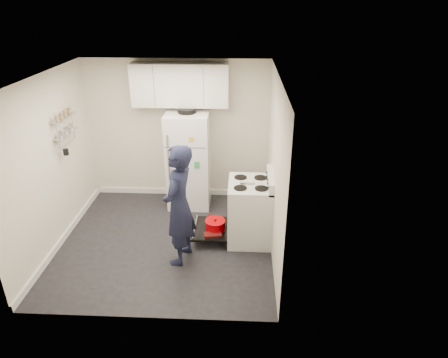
{
  "coord_description": "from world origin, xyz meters",
  "views": [
    {
      "loc": [
        1.13,
        -5.12,
        3.5
      ],
      "look_at": [
        0.89,
        0.06,
        1.05
      ],
      "focal_mm": 32.0,
      "sensor_mm": 36.0,
      "label": 1
    }
  ],
  "objects_px": {
    "open_oven_door": "(213,227)",
    "refrigerator": "(189,160)",
    "electric_range": "(249,212)",
    "person": "(179,206)"
  },
  "relations": [
    {
      "from": "electric_range",
      "to": "person",
      "type": "relative_size",
      "value": 0.63
    },
    {
      "from": "electric_range",
      "to": "open_oven_door",
      "type": "height_order",
      "value": "electric_range"
    },
    {
      "from": "refrigerator",
      "to": "person",
      "type": "bearing_deg",
      "value": -87.29
    },
    {
      "from": "open_oven_door",
      "to": "electric_range",
      "type": "bearing_deg",
      "value": 1.9
    },
    {
      "from": "open_oven_door",
      "to": "person",
      "type": "height_order",
      "value": "person"
    },
    {
      "from": "person",
      "to": "open_oven_door",
      "type": "bearing_deg",
      "value": 156.34
    },
    {
      "from": "open_oven_door",
      "to": "refrigerator",
      "type": "relative_size",
      "value": 0.41
    },
    {
      "from": "electric_range",
      "to": "refrigerator",
      "type": "bearing_deg",
      "value": 133.49
    },
    {
      "from": "open_oven_door",
      "to": "person",
      "type": "distance_m",
      "value": 0.97
    },
    {
      "from": "refrigerator",
      "to": "electric_range",
      "type": "bearing_deg",
      "value": -46.51
    }
  ]
}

